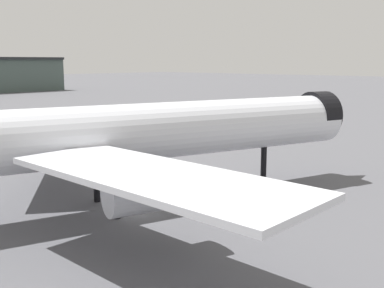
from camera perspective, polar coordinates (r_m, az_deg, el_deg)
ground at (r=46.61m, az=-6.93°, el=-8.53°), size 900.00×900.00×0.00m
airliner_near_gate at (r=47.55m, az=-8.04°, el=1.17°), size 59.09×52.63×17.09m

